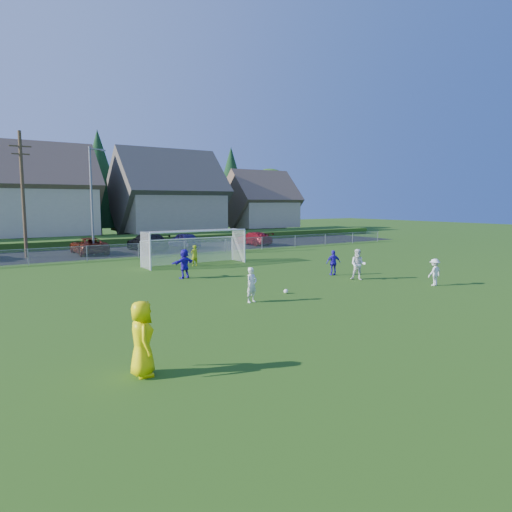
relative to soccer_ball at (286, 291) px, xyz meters
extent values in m
plane|color=#193D0C|center=(0.90, -4.00, -0.11)|extent=(160.00, 160.00, 0.00)
plane|color=black|center=(0.90, 23.50, -0.10)|extent=(60.00, 60.00, 0.00)
cube|color=#1E420F|center=(0.90, 31.00, 0.29)|extent=(70.00, 6.00, 0.80)
sphere|color=white|center=(0.00, 0.00, 0.00)|extent=(0.22, 0.22, 0.22)
imported|color=#FFEE05|center=(-9.54, -6.43, 0.87)|extent=(0.78, 1.05, 1.96)
imported|color=white|center=(-2.46, -0.70, 0.68)|extent=(0.65, 0.51, 1.58)
imported|color=white|center=(5.87, 0.87, 0.78)|extent=(1.07, 1.10, 1.78)
imported|color=white|center=(7.97, -2.66, 0.61)|extent=(0.95, 0.56, 1.45)
imported|color=#2913B4|center=(5.86, 2.90, 0.66)|extent=(0.98, 0.68, 1.54)
imported|color=#2913B4|center=(-2.20, 6.95, 0.75)|extent=(1.68, 0.96, 1.72)
imported|color=#B0C817|center=(0.58, 11.31, 0.63)|extent=(0.57, 0.40, 1.48)
imported|color=#4F1609|center=(-3.71, 23.16, 0.60)|extent=(2.40, 5.12, 1.42)
imported|color=black|center=(1.46, 22.90, 0.71)|extent=(2.56, 5.73, 1.63)
imported|color=#161242|center=(5.34, 23.39, 0.65)|extent=(1.97, 4.51, 1.51)
imported|color=maroon|center=(12.82, 22.39, 0.57)|extent=(2.37, 4.84, 1.35)
cylinder|color=white|center=(-2.75, 11.00, 1.11)|extent=(0.12, 0.12, 2.44)
cylinder|color=white|center=(4.55, 11.00, 1.11)|extent=(0.12, 0.12, 2.44)
cylinder|color=white|center=(0.90, 11.00, 2.33)|extent=(7.30, 0.12, 0.12)
cylinder|color=white|center=(-2.75, 12.80, 0.79)|extent=(0.08, 0.08, 1.80)
cylinder|color=white|center=(4.55, 12.80, 0.79)|extent=(0.08, 0.08, 1.80)
cylinder|color=white|center=(0.90, 12.80, 1.69)|extent=(7.30, 0.08, 0.08)
cube|color=silver|center=(0.90, 12.80, 0.79)|extent=(7.30, 0.02, 1.80)
cube|color=silver|center=(-2.75, 11.90, 1.11)|extent=(0.02, 1.80, 2.44)
cube|color=silver|center=(4.55, 11.90, 1.11)|extent=(0.02, 1.80, 2.44)
cube|color=silver|center=(0.90, 11.90, 2.33)|extent=(7.30, 1.80, 0.02)
cube|color=gray|center=(0.90, 18.00, 1.06)|extent=(52.00, 0.03, 0.03)
cube|color=gray|center=(0.90, 18.00, 0.49)|extent=(52.00, 0.02, 1.14)
cylinder|color=gray|center=(0.90, 18.00, 0.49)|extent=(0.06, 0.06, 1.20)
cylinder|color=gray|center=(26.90, 18.00, 0.49)|extent=(0.06, 0.06, 1.20)
cylinder|color=slate|center=(-3.60, 22.00, 4.39)|extent=(0.18, 0.18, 9.00)
cylinder|color=slate|center=(-3.10, 22.00, 8.69)|extent=(1.20, 0.12, 0.12)
cube|color=slate|center=(-2.50, 22.00, 8.64)|extent=(0.36, 0.18, 0.12)
cylinder|color=#473321|center=(-8.60, 23.00, 4.89)|extent=(0.26, 0.26, 10.00)
cube|color=#473321|center=(-8.60, 23.00, 8.69)|extent=(1.60, 0.10, 0.10)
cube|color=#473321|center=(-8.60, 23.00, 8.09)|extent=(1.30, 0.10, 0.10)
cube|color=#C6B58E|center=(-5.10, 39.00, 3.44)|extent=(11.00, 9.00, 5.50)
pyramid|color=brown|center=(-5.10, 39.00, 11.15)|extent=(12.10, 9.90, 4.96)
cube|color=tan|center=(9.90, 38.00, 3.19)|extent=(12.00, 10.00, 5.00)
pyramid|color=#4C473F|center=(9.90, 38.00, 11.21)|extent=(13.20, 11.00, 5.52)
cube|color=tan|center=(24.90, 39.00, 2.69)|extent=(9.00, 8.00, 4.00)
pyramid|color=brown|center=(24.90, 39.00, 9.10)|extent=(9.90, 8.80, 4.41)
cylinder|color=#382616|center=(-7.10, 47.00, 0.49)|extent=(0.30, 0.30, 1.20)
cone|color=#143819|center=(-7.10, 47.00, 6.49)|extent=(6.24, 6.24, 10.80)
cylinder|color=#382616|center=(2.90, 44.00, 0.49)|extent=(0.30, 0.30, 1.20)
cone|color=#143819|center=(2.90, 44.00, 7.39)|extent=(7.28, 7.28, 12.60)
cylinder|color=#382616|center=(12.90, 46.00, 1.87)|extent=(0.36, 0.36, 3.96)
sphere|color=#2B5B19|center=(12.90, 46.00, 6.71)|extent=(8.36, 8.36, 8.36)
cylinder|color=#382616|center=(22.90, 44.00, 0.49)|extent=(0.30, 0.30, 1.20)
cone|color=#143819|center=(22.90, 44.00, 6.94)|extent=(6.76, 6.76, 11.70)
cylinder|color=#382616|center=(30.90, 45.00, 1.69)|extent=(0.36, 0.36, 3.60)
sphere|color=#2B5B19|center=(30.90, 45.00, 6.09)|extent=(7.60, 7.60, 7.60)
camera|label=1|loc=(-13.37, -17.45, 4.33)|focal=32.00mm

